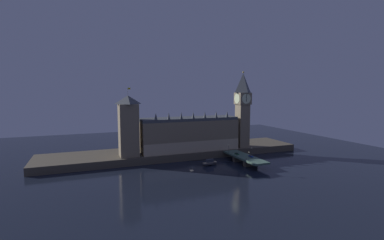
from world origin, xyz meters
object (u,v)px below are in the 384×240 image
Objects in this scene: victoria_tower at (128,126)px; pedestrian_near_rail at (246,159)px; street_lamp_near at (249,155)px; street_lamp_mid at (252,150)px; street_lamp_far at (229,148)px; car_northbound_lead at (237,154)px; car_southbound_lead at (251,156)px; boat_upstream at (210,163)px; clock_tower at (243,107)px.

victoria_tower reaches higher than pedestrian_near_rail.
street_lamp_near is (-0.40, -4.17, 3.51)m from pedestrian_near_rail.
street_lamp_far is (-12.06, 14.72, 0.32)m from street_lamp_mid.
car_southbound_lead is at bearing -63.08° from car_northbound_lead.
boat_upstream is (55.29, -28.88, -27.42)m from victoria_tower.
street_lamp_mid is at bearing -7.97° from boat_upstream.
car_northbound_lead is at bearing 81.68° from street_lamp_near.
car_southbound_lead is 0.35× the size of boat_upstream.
clock_tower is 42.02m from street_lamp_far.
car_northbound_lead is 25.20m from boat_upstream.
street_lamp_near is at bearing -129.06° from car_southbound_lead.
street_lamp_mid is (-10.62, -31.34, -31.54)m from clock_tower.
victoria_tower reaches higher than car_southbound_lead.
street_lamp_far is (76.73, -18.85, -19.18)m from victoria_tower.
car_northbound_lead is 0.34× the size of boat_upstream.
clock_tower is 9.42× the size of street_lamp_near.
car_southbound_lead is at bearing -130.11° from street_lamp_mid.
boat_upstream is at bearing 137.84° from street_lamp_near.
victoria_tower is 8.21× the size of street_lamp_mid.
car_northbound_lead is 18.05m from pedestrian_near_rail.
car_northbound_lead is at bearing 140.57° from street_lamp_mid.
street_lamp_near is at bearing -129.34° from street_lamp_mid.
victoria_tower reaches higher than car_northbound_lead.
street_lamp_mid is (11.66, 10.55, 3.08)m from pedestrian_near_rail.
pedestrian_near_rail reaches higher than boat_upstream.
victoria_tower is 7.59× the size of street_lamp_far.
victoria_tower reaches higher than street_lamp_near.
victoria_tower is 96.16m from car_southbound_lead.
clock_tower is at bearing 61.99° from pedestrian_near_rail.
street_lamp_mid is at bearing 42.14° from pedestrian_near_rail.
street_lamp_far is (-0.40, 25.27, 3.40)m from pedestrian_near_rail.
clock_tower reaches higher than car_northbound_lead.
street_lamp_mid is at bearing -108.72° from clock_tower.
clock_tower reaches higher than street_lamp_mid.
victoria_tower is at bearing 161.79° from car_northbound_lead.
car_southbound_lead is 0.74× the size of street_lamp_mid.
clock_tower is 14.61× the size of car_northbound_lead.
street_lamp_far is at bearing 90.00° from street_lamp_near.
victoria_tower is at bearing 150.23° from pedestrian_near_rail.
pedestrian_near_rail is 0.27× the size of street_lamp_mid.
street_lamp_mid is 0.93× the size of street_lamp_far.
clock_tower is at bearing 71.28° from street_lamp_mid.
boat_upstream is (-21.44, 19.41, -8.35)m from street_lamp_near.
clock_tower is 10.45× the size of street_lamp_mid.
street_lamp_far is (-22.68, -16.62, -31.23)m from clock_tower.
boat_upstream is at bearing 164.31° from car_southbound_lead.
victoria_tower is at bearing 152.43° from boat_upstream.
car_southbound_lead is 6.04m from street_lamp_mid.
car_northbound_lead is 12.44m from car_southbound_lead.
street_lamp_near is (-3.22, -21.99, 3.82)m from car_northbound_lead.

